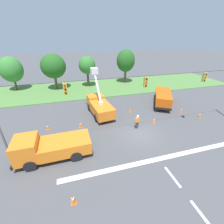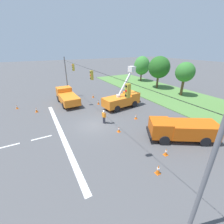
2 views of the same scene
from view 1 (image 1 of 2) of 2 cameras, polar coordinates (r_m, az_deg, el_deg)
ground_plane at (r=17.41m, az=10.59°, el=-8.30°), size 200.00×200.00×0.00m
grass_verge at (r=32.83m, az=-3.10°, el=9.51°), size 56.00×12.00×0.10m
lane_markings at (r=14.01m, az=20.76°, el=-20.46°), size 17.60×15.25×0.01m
signal_gantry at (r=15.30m, az=11.84°, el=5.34°), size 26.20×0.33×7.20m
tree_far_west at (r=35.65m, az=-34.02°, el=13.23°), size 4.24×4.00×6.53m
tree_west at (r=32.50m, az=-21.46°, el=15.89°), size 4.75×4.49×6.97m
tree_centre at (r=32.64m, az=-9.47°, el=17.08°), size 3.46×3.41×6.29m
tree_east at (r=35.24m, az=5.25°, el=18.81°), size 4.08×3.81×7.37m
utility_truck_bucket_lift at (r=20.82m, az=-4.84°, el=2.55°), size 3.02×6.28×6.14m
utility_truck_support_near at (r=25.30m, az=18.85°, el=5.36°), size 5.46×6.95×2.08m
utility_truck_support_far at (r=14.67m, az=-22.41°, el=-12.12°), size 6.55×2.67×2.34m
road_worker at (r=17.88m, az=9.61°, el=-3.37°), size 0.62×0.37×1.77m
traffic_cone_foreground_left at (r=18.54m, az=-11.98°, el=-4.66°), size 0.36×0.36×0.76m
traffic_cone_foreground_right at (r=21.93m, az=7.02°, el=0.81°), size 0.36×0.36×0.65m
traffic_cone_mid_right at (r=11.66m, az=-14.61°, el=-29.49°), size 0.36×0.36×0.75m
traffic_cone_near_bucket at (r=19.30m, az=-23.34°, el=-5.19°), size 0.36×0.36×0.73m
traffic_cone_lane_edge_a at (r=19.81m, az=15.74°, el=-3.13°), size 0.36×0.36×0.66m
traffic_cone_lane_edge_b at (r=23.40m, az=30.41°, el=-0.97°), size 0.36×0.36×0.82m
traffic_cone_far_left at (r=23.96m, az=24.85°, el=0.77°), size 0.36×0.36×0.69m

